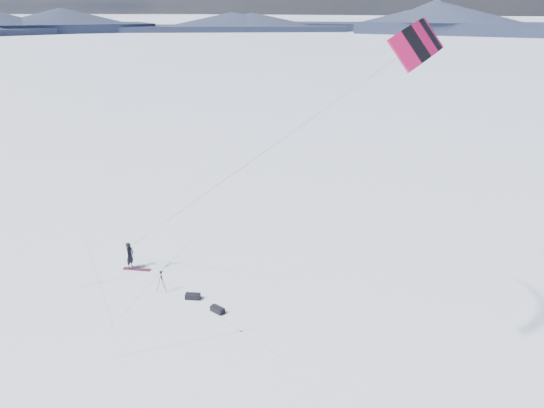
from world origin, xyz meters
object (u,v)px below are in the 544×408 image
at_px(tripod, 161,278).
at_px(gear_bag_b, 217,309).
at_px(snowboard, 137,269).
at_px(snowkiter, 131,268).
at_px(gear_bag_a, 193,296).

height_order(tripod, gear_bag_b, tripod).
relative_size(snowboard, tripod, 1.37).
relative_size(snowboard, gear_bag_b, 2.03).
distance_m(snowboard, tripod, 3.28).
bearing_deg(snowkiter, tripod, -122.32).
xyz_separation_m(tripod, gear_bag_a, (1.94, -0.07, -0.63)).
distance_m(snowboard, gear_bag_b, 6.93).
relative_size(snowkiter, tripod, 1.34).
bearing_deg(snowkiter, gear_bag_b, -114.33).
bearing_deg(snowboard, gear_bag_b, -32.75).
bearing_deg(gear_bag_a, gear_bag_b, -37.51).
relative_size(snowboard, gear_bag_a, 1.94).
bearing_deg(snowboard, tripod, -42.73).
xyz_separation_m(snowboard, tripod, (2.79, -1.56, 0.76)).
distance_m(tripod, gear_bag_b, 3.87).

